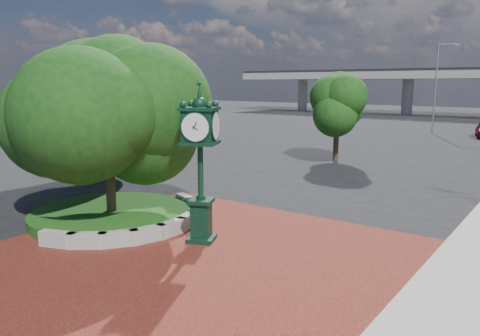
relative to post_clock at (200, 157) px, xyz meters
name	(u,v)px	position (x,y,z in m)	size (l,w,h in m)	color
ground	(212,246)	(0.60, -0.18, -2.85)	(200.00, 200.00, 0.00)	black
plaza	(191,255)	(0.60, -1.18, -2.83)	(12.00, 12.00, 0.04)	maroon
planter_wall	(153,224)	(-2.11, -0.18, -2.58)	(2.96, 6.77, 0.54)	#9E9B93
grass_bed	(112,215)	(-4.40, -0.18, -2.65)	(6.10, 6.10, 0.40)	#1F4614
tree_planter	(107,124)	(-4.40, -0.18, 0.88)	(5.20, 5.20, 6.33)	#38281C
tree_northwest	(88,103)	(-12.40, 4.82, 1.28)	(5.60, 5.60, 6.93)	#38281C
tree_street	(337,113)	(-3.40, 17.82, 0.39)	(4.40, 4.40, 5.45)	#38281C
post_clock	(200,157)	(0.00, 0.00, 0.00)	(1.36, 1.36, 5.19)	black
street_lamp_far	(438,81)	(-2.51, 40.12, 2.53)	(1.98, 0.88, 9.18)	slate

